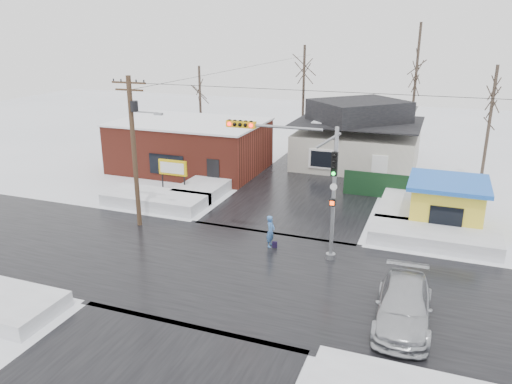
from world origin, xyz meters
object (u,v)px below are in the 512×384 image
(utility_pole, at_px, (134,144))
(pedestrian, at_px, (271,231))
(marquee_sign, at_px, (173,169))
(car, at_px, (403,306))
(kiosk, at_px, (447,203))
(traffic_signal, at_px, (304,173))

(utility_pole, distance_m, pedestrian, 9.47)
(marquee_sign, height_order, car, marquee_sign)
(kiosk, relative_size, car, 0.86)
(kiosk, height_order, pedestrian, kiosk)
(marquee_sign, height_order, kiosk, kiosk)
(car, bearing_deg, marquee_sign, 144.32)
(utility_pole, relative_size, marquee_sign, 3.53)
(pedestrian, bearing_deg, car, -121.92)
(kiosk, distance_m, pedestrian, 11.16)
(traffic_signal, bearing_deg, utility_pole, 177.05)
(marquee_sign, xyz_separation_m, kiosk, (18.50, 0.50, -0.46))
(utility_pole, xyz_separation_m, car, (15.99, -5.34, -4.33))
(pedestrian, height_order, car, pedestrian)
(traffic_signal, distance_m, utility_pole, 10.39)
(pedestrian, bearing_deg, kiosk, -50.72)
(car, bearing_deg, pedestrian, 143.26)
(utility_pole, relative_size, car, 1.67)
(car, bearing_deg, kiosk, 80.98)
(traffic_signal, height_order, car, traffic_signal)
(utility_pole, height_order, car, utility_pole)
(traffic_signal, xyz_separation_m, marquee_sign, (-11.43, 6.53, -2.62))
(traffic_signal, xyz_separation_m, pedestrian, (-1.89, 0.39, -3.64))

